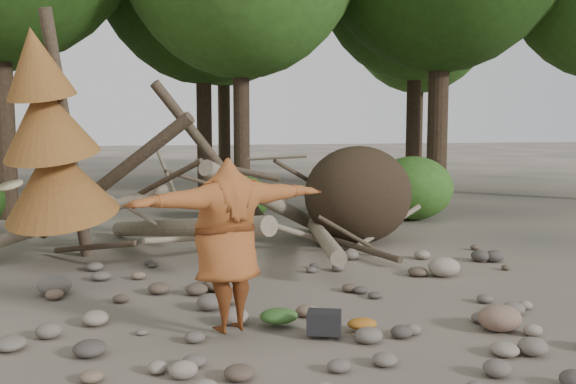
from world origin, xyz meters
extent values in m
plane|color=#514C44|center=(0.00, 0.00, 0.00)|extent=(120.00, 120.00, 0.00)
ellipsoid|color=#332619|center=(2.60, 4.30, 0.99)|extent=(2.20, 1.87, 1.98)
cylinder|color=gray|center=(-1.00, 3.70, 0.55)|extent=(2.61, 5.11, 1.08)
cylinder|color=gray|center=(0.80, 4.20, 0.90)|extent=(3.18, 3.71, 1.90)
cylinder|color=brown|center=(-2.20, 4.60, 1.40)|extent=(3.08, 1.91, 2.49)
cylinder|color=gray|center=(1.60, 3.50, 0.35)|extent=(1.13, 4.98, 0.43)
cylinder|color=brown|center=(-0.30, 4.80, 1.80)|extent=(2.39, 1.03, 2.89)
cylinder|color=gray|center=(-3.00, 4.00, 0.70)|extent=(3.71, 0.86, 1.20)
cylinder|color=#4C3F30|center=(-2.50, 3.50, 0.30)|extent=(1.52, 1.70, 0.49)
cylinder|color=gray|center=(0.20, 4.40, 0.80)|extent=(1.57, 0.85, 0.69)
cylinder|color=#4C3F30|center=(1.80, 4.90, 1.20)|extent=(1.92, 1.25, 1.10)
cylinder|color=gray|center=(-1.20, 4.20, 1.50)|extent=(0.37, 1.42, 0.85)
cylinder|color=#4C3F30|center=(2.20, 3.20, 0.15)|extent=(0.79, 2.54, 0.12)
cylinder|color=gray|center=(-0.80, 3.10, 0.45)|extent=(1.78, 1.11, 0.29)
cylinder|color=#4C3F30|center=(-2.90, 3.80, 2.20)|extent=(0.67, 1.13, 4.35)
cone|color=brown|center=(-3.06, 3.49, 1.50)|extent=(2.06, 2.13, 1.86)
cone|color=brown|center=(-3.16, 3.28, 2.50)|extent=(1.71, 1.78, 1.65)
cone|color=brown|center=(-3.26, 3.09, 3.40)|extent=(1.23, 1.30, 1.41)
cylinder|color=#38281C|center=(-5.00, 9.50, 4.48)|extent=(0.56, 0.56, 8.96)
cylinder|color=#38281C|center=(1.00, 9.20, 3.57)|extent=(0.44, 0.44, 7.14)
cylinder|color=#38281C|center=(7.00, 9.80, 4.72)|extent=(0.60, 0.60, 9.45)
cylinder|color=#38281C|center=(0.50, 14.20, 4.27)|extent=(0.52, 0.52, 8.54)
cylinder|color=#38281C|center=(8.00, 13.80, 4.06)|extent=(0.50, 0.50, 8.12)
cylinder|color=#38281C|center=(2.00, 20.50, 4.38)|extent=(0.54, 0.54, 8.75)
cylinder|color=#38281C|center=(11.00, 20.00, 3.92)|extent=(0.46, 0.46, 7.84)
ellipsoid|color=#2C5A1A|center=(0.80, 7.80, 0.56)|extent=(1.40, 1.40, 1.12)
ellipsoid|color=#366A21|center=(5.00, 7.00, 0.80)|extent=(2.00, 2.00, 1.60)
imported|color=#954C21|center=(-0.74, -0.78, 1.07)|extent=(2.52, 1.42, 1.98)
cylinder|color=tan|center=(-3.06, -0.52, 1.78)|extent=(0.33, 0.34, 0.14)
cube|color=black|center=(0.32, -1.09, 0.13)|extent=(0.45, 0.37, 0.26)
ellipsoid|color=#325B24|center=(-0.10, -0.58, 0.09)|extent=(0.47, 0.39, 0.17)
ellipsoid|color=#9E5B1B|center=(0.80, -1.02, 0.06)|extent=(0.35, 0.29, 0.13)
ellipsoid|color=#836451|center=(2.41, -1.31, 0.16)|extent=(0.52, 0.47, 0.31)
ellipsoid|color=gray|center=(3.01, 1.31, 0.15)|extent=(0.51, 0.46, 0.31)
ellipsoid|color=#696059|center=(-2.91, 1.54, 0.15)|extent=(0.48, 0.44, 0.29)
camera|label=1|loc=(-1.69, -7.90, 2.46)|focal=40.00mm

